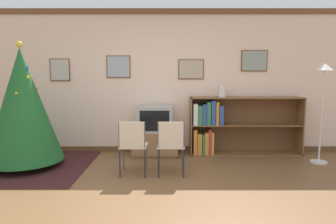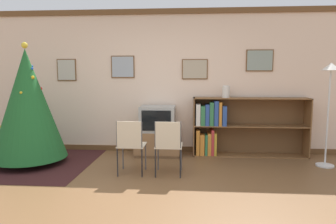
{
  "view_description": "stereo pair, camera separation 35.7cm",
  "coord_description": "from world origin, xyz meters",
  "views": [
    {
      "loc": [
        0.25,
        -3.32,
        1.47
      ],
      "look_at": [
        0.26,
        1.31,
        0.9
      ],
      "focal_mm": 32.0,
      "sensor_mm": 36.0,
      "label": 1
    },
    {
      "loc": [
        0.6,
        -3.31,
        1.47
      ],
      "look_at": [
        0.26,
        1.31,
        0.9
      ],
      "focal_mm": 32.0,
      "sensor_mm": 36.0,
      "label": 2
    }
  ],
  "objects": [
    {
      "name": "standing_lamp",
      "position": [
        2.81,
        1.61,
        1.28
      ],
      "size": [
        0.28,
        0.28,
        1.67
      ],
      "color": "silver",
      "rests_on": "ground_plane"
    },
    {
      "name": "folding_chair_left",
      "position": [
        -0.27,
        0.95,
        0.47
      ],
      "size": [
        0.4,
        0.4,
        0.82
      ],
      "color": "beige",
      "rests_on": "ground_plane"
    },
    {
      "name": "vase",
      "position": [
        1.25,
        2.19,
        1.18
      ],
      "size": [
        0.13,
        0.13,
        0.22
      ],
      "color": "silver",
      "rests_on": "bookshelf"
    },
    {
      "name": "area_rug",
      "position": [
        -2.06,
        1.39,
        0.0
      ],
      "size": [
        2.03,
        1.97,
        0.01
      ],
      "color": "#381919",
      "rests_on": "ground_plane"
    },
    {
      "name": "tv_console",
      "position": [
        0.01,
        2.09,
        0.23
      ],
      "size": [
        0.82,
        0.53,
        0.45
      ],
      "color": "brown",
      "rests_on": "ground_plane"
    },
    {
      "name": "ground_plane",
      "position": [
        0.0,
        0.0,
        0.0
      ],
      "size": [
        24.0,
        24.0,
        0.0
      ],
      "primitive_type": "plane",
      "color": "brown"
    },
    {
      "name": "television",
      "position": [
        0.01,
        2.09,
        0.68
      ],
      "size": [
        0.63,
        0.52,
        0.46
      ],
      "color": "#9E9E99",
      "rests_on": "tv_console"
    },
    {
      "name": "christmas_tree",
      "position": [
        -2.06,
        1.39,
        1.0
      ],
      "size": [
        1.19,
        1.19,
        1.99
      ],
      "color": "maroon",
      "rests_on": "area_rug"
    },
    {
      "name": "folding_chair_right",
      "position": [
        0.29,
        0.95,
        0.47
      ],
      "size": [
        0.4,
        0.4,
        0.82
      ],
      "color": "beige",
      "rests_on": "ground_plane"
    },
    {
      "name": "wall_back",
      "position": [
        0.0,
        2.43,
        1.35
      ],
      "size": [
        8.57,
        0.11,
        2.7
      ],
      "color": "beige",
      "rests_on": "ground_plane"
    },
    {
      "name": "bookshelf",
      "position": [
        1.32,
        2.19,
        0.54
      ],
      "size": [
        2.06,
        0.36,
        1.07
      ],
      "color": "brown",
      "rests_on": "ground_plane"
    }
  ]
}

